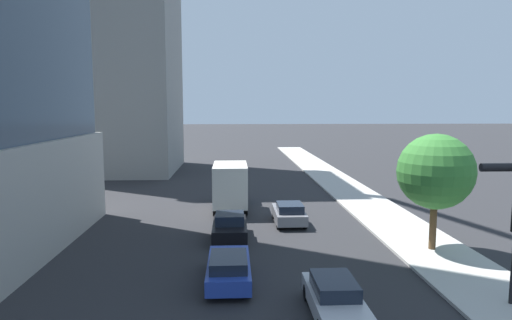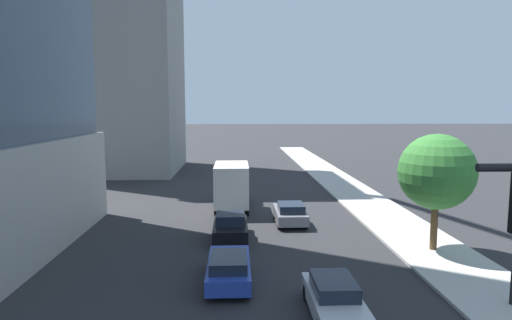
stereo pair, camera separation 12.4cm
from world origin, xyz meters
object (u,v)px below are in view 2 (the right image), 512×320
(construction_building, at_px, (117,4))
(street_tree, at_px, (437,172))
(car_blue, at_px, (229,268))
(car_silver, at_px, (334,298))
(car_gray, at_px, (290,213))
(car_black, at_px, (231,227))
(box_truck, at_px, (232,184))

(construction_building, bearing_deg, street_tree, -52.70)
(construction_building, relative_size, car_blue, 10.12)
(construction_building, distance_m, car_silver, 46.29)
(street_tree, bearing_deg, car_gray, 138.67)
(construction_building, xyz_separation_m, car_black, (13.42, -28.86, -18.69))
(car_gray, xyz_separation_m, car_silver, (0.00, -13.04, 0.01))
(construction_building, relative_size, box_truck, 6.98)
(car_black, bearing_deg, construction_building, 114.93)
(street_tree, bearing_deg, car_blue, -160.71)
(construction_building, bearing_deg, box_truck, -57.84)
(street_tree, xyz_separation_m, car_black, (-10.68, 2.77, -3.52))
(construction_building, distance_m, car_black, 36.91)
(construction_building, distance_m, street_tree, 42.56)
(street_tree, height_order, box_truck, street_tree)
(car_black, xyz_separation_m, box_truck, (0.00, 7.52, 1.16))
(car_gray, height_order, car_blue, car_gray)
(car_black, height_order, car_silver, car_black)
(car_blue, distance_m, car_silver, 5.07)
(construction_building, distance_m, box_truck, 30.70)
(street_tree, distance_m, car_black, 11.58)
(car_black, bearing_deg, box_truck, 90.00)
(car_blue, distance_m, box_truck, 14.08)
(box_truck, bearing_deg, car_black, -90.00)
(street_tree, xyz_separation_m, box_truck, (-10.68, 10.29, -2.36))
(car_gray, height_order, car_black, car_black)
(car_gray, relative_size, car_black, 1.00)
(car_gray, distance_m, car_black, 5.03)
(car_gray, bearing_deg, street_tree, -41.33)
(car_gray, relative_size, box_truck, 0.62)
(street_tree, relative_size, box_truck, 0.93)
(car_blue, xyz_separation_m, car_black, (0.00, 6.50, 0.03))
(construction_building, height_order, car_gray, construction_building)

